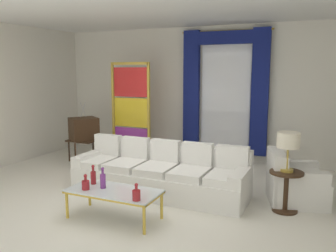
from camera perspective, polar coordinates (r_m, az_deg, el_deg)
name	(u,v)px	position (r m, az deg, el deg)	size (l,w,h in m)	color
ground_plane	(143,199)	(5.75, -4.06, -11.68)	(16.00, 16.00, 0.00)	silver
wall_rear	(205,93)	(8.22, 5.94, 5.28)	(8.00, 0.12, 3.00)	white
wall_left	(1,96)	(8.20, -25.32, 4.46)	(0.12, 7.00, 3.00)	white
ceiling_slab	(164,10)	(6.17, -0.71, 18.25)	(8.00, 7.60, 0.04)	white
curtained_window	(225,83)	(7.90, 9.13, 6.82)	(2.00, 0.17, 2.70)	white
couch_white_long	(161,174)	(5.97, -1.10, -7.77)	(2.92, 0.94, 0.86)	white
coffee_table	(114,193)	(4.97, -8.73, -10.57)	(1.28, 0.59, 0.41)	silver
bottle_blue_decanter	(86,184)	(5.02, -13.15, -9.13)	(0.10, 0.10, 0.22)	maroon
bottle_crystal_tall	(103,180)	(5.02, -10.46, -8.54)	(0.08, 0.08, 0.30)	#753384
bottle_amber_squat	(93,176)	(5.23, -11.96, -7.97)	(0.08, 0.08, 0.28)	maroon
bottle_ruby_flask	(136,194)	(4.53, -5.12, -10.92)	(0.10, 0.10, 0.23)	maroon
vintage_tv	(84,130)	(7.99, -13.43, -0.60)	(0.75, 0.77, 1.35)	#382314
armchair_white	(293,184)	(5.85, 19.49, -8.83)	(1.01, 1.00, 0.80)	white
stained_glass_divider	(131,114)	(7.87, -6.03, 1.89)	(0.95, 0.05, 2.20)	gold
peacock_figurine	(144,157)	(7.50, -3.83, -4.96)	(0.44, 0.60, 0.50)	beige
round_side_table	(286,188)	(5.43, 18.47, -9.41)	(0.48, 0.48, 0.59)	#382314
table_lamp_brass	(288,142)	(5.26, 18.84, -2.44)	(0.32, 0.32, 0.57)	#B29338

